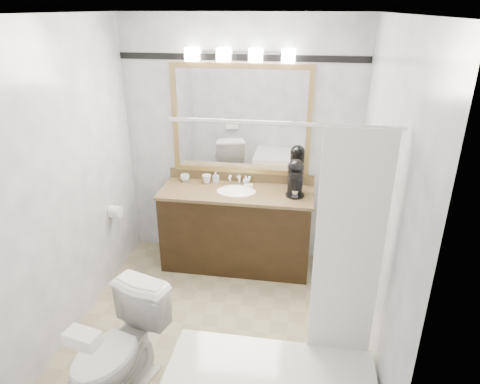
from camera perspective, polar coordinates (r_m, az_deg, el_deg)
name	(u,v)px	position (r m, az deg, el deg)	size (l,w,h in m)	color
room	(213,195)	(3.19, -3.57, -0.39)	(2.42, 2.62, 2.52)	tan
vanity	(236,227)	(4.44, -0.47, -4.68)	(1.53, 0.58, 0.97)	black
mirror	(241,120)	(4.31, 0.08, 9.52)	(1.40, 0.04, 1.10)	#A9894C
vanity_light_bar	(240,54)	(4.15, -0.04, 17.86)	(1.02, 0.14, 0.12)	silver
accent_stripe	(241,57)	(4.21, 0.11, 17.50)	(2.40, 0.01, 0.06)	black
tp_roll	(115,212)	(4.35, -16.27, -2.53)	(0.12, 0.12, 0.11)	white
toilet	(117,351)	(3.22, -16.02, -19.66)	(0.43, 0.75, 0.77)	white
tissue_box	(83,338)	(2.71, -20.24, -17.85)	(0.20, 0.11, 0.08)	white
coffee_maker	(295,177)	(4.16, 7.41, 2.04)	(0.18, 0.23, 0.35)	black
cup_left	(185,178)	(4.53, -7.36, 1.91)	(0.09, 0.09, 0.07)	white
cup_right	(207,179)	(4.46, -4.47, 1.75)	(0.09, 0.09, 0.09)	white
soap_bottle_a	(216,177)	(4.46, -3.25, 1.99)	(0.05, 0.05, 0.11)	white
soap_bottle_b	(246,180)	(4.42, 0.80, 1.60)	(0.07, 0.07, 0.09)	white
soap_bar	(248,186)	(4.35, 1.13, 0.84)	(0.09, 0.05, 0.03)	beige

